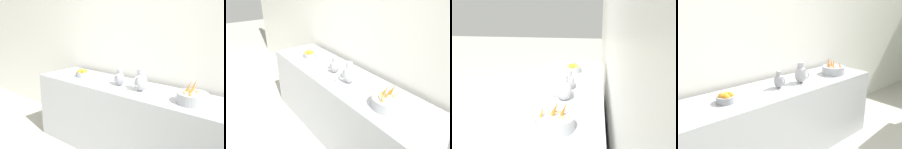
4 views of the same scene
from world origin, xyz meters
TOP-DOWN VIEW (x-y plane):
  - tile_wall_left at (-1.95, 0.63)m, footprint 0.10×9.28m
  - prep_counter at (-1.50, 0.13)m, footprint 0.67×2.60m
  - vegetable_colander at (-1.45, 0.97)m, footprint 0.31×0.31m
  - orange_bowl at (-1.48, -0.62)m, footprint 0.18×0.18m
  - metal_pitcher_tall at (-1.45, 0.35)m, footprint 0.21×0.15m
  - metal_pitcher_short at (-1.47, 0.03)m, footprint 0.17×0.12m

SIDE VIEW (x-z plane):
  - prep_counter at x=-1.50m, z-range 0.00..0.90m
  - orange_bowl at x=-1.48m, z-range 0.90..1.00m
  - vegetable_colander at x=-1.45m, z-range 0.85..1.07m
  - metal_pitcher_short at x=-1.47m, z-range 0.89..1.09m
  - metal_pitcher_tall at x=-1.45m, z-range 0.89..1.14m
  - tile_wall_left at x=-1.95m, z-range 0.00..3.00m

